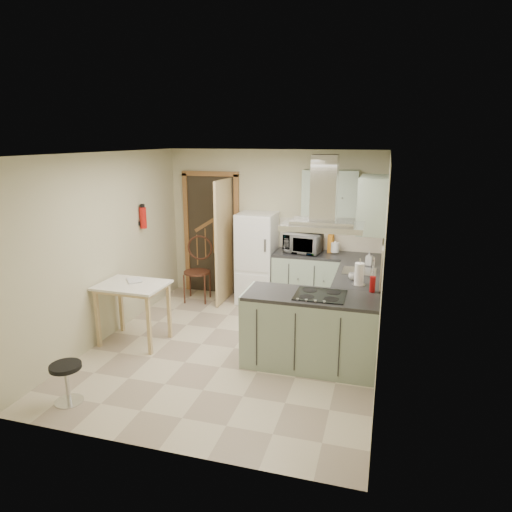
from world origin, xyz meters
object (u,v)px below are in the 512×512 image
(bentwood_chair, at_px, (197,272))
(microwave, at_px, (303,243))
(drop_leaf_table, at_px, (134,313))
(extractor_hood, at_px, (323,226))
(fridge, at_px, (257,258))
(peninsula, at_px, (311,330))
(stool, at_px, (67,383))

(bentwood_chair, bearing_deg, microwave, -0.45)
(drop_leaf_table, distance_m, bentwood_chair, 1.76)
(extractor_hood, xyz_separation_m, drop_leaf_table, (-2.47, 0.00, -1.31))
(fridge, bearing_deg, microwave, -0.19)
(peninsula, distance_m, extractor_hood, 1.27)
(fridge, xyz_separation_m, microwave, (0.76, -0.00, 0.31))
(extractor_hood, relative_size, stool, 2.09)
(fridge, relative_size, drop_leaf_table, 1.71)
(peninsula, xyz_separation_m, extractor_hood, (0.10, 0.00, 1.27))
(extractor_hood, bearing_deg, microwave, 105.89)
(microwave, bearing_deg, stool, -108.79)
(fridge, height_order, peninsula, fridge)
(drop_leaf_table, relative_size, stool, 2.03)
(bentwood_chair, xyz_separation_m, microwave, (1.74, 0.23, 0.56))
(fridge, relative_size, peninsula, 0.97)
(extractor_hood, xyz_separation_m, stool, (-2.38, -1.48, -1.50))
(fridge, xyz_separation_m, bentwood_chair, (-0.98, -0.23, -0.26))
(stool, bearing_deg, fridge, 72.99)
(peninsula, xyz_separation_m, bentwood_chair, (-2.21, 1.75, 0.04))
(peninsula, height_order, extractor_hood, extractor_hood)
(microwave, bearing_deg, drop_leaf_table, -125.00)
(drop_leaf_table, bearing_deg, stool, -85.63)
(extractor_hood, relative_size, bentwood_chair, 0.91)
(drop_leaf_table, bearing_deg, bentwood_chair, 85.90)
(bentwood_chair, bearing_deg, peninsula, -46.32)
(extractor_hood, xyz_separation_m, microwave, (-0.56, 1.98, -0.66))
(drop_leaf_table, height_order, bentwood_chair, bentwood_chair)
(fridge, xyz_separation_m, drop_leaf_table, (-1.14, -1.98, -0.34))
(peninsula, distance_m, stool, 2.73)
(drop_leaf_table, xyz_separation_m, microwave, (1.90, 1.98, 0.65))
(bentwood_chair, height_order, stool, bentwood_chair)
(drop_leaf_table, xyz_separation_m, stool, (0.08, -1.49, -0.19))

